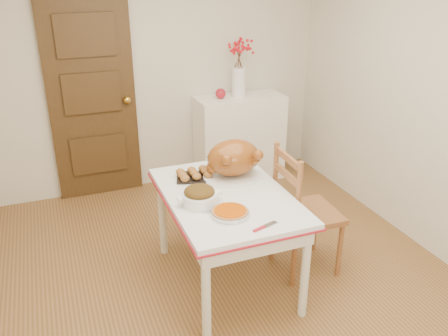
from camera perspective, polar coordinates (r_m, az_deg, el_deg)
name	(u,v)px	position (r m, az deg, el deg)	size (l,w,h in m)	color
floor	(231,283)	(3.72, 0.86, -13.89)	(3.50, 4.00, 0.00)	brown
wall_back	(159,71)	(4.96, -7.92, 11.67)	(3.50, 0.00, 2.50)	beige
wall_right	(437,104)	(4.08, 24.58, 7.12)	(0.00, 4.00, 2.50)	beige
door_back	(92,99)	(4.87, -15.77, 8.13)	(0.85, 0.06, 2.06)	#382514
sideboard	(239,138)	(5.22, 1.89, 3.65)	(0.95, 0.42, 0.95)	white
kitchen_table	(226,239)	(3.54, 0.30, -8.61)	(0.87, 1.26, 0.76)	white
chair_oak	(308,211)	(3.68, 10.17, -5.12)	(0.46, 0.46, 1.03)	brown
berry_vase	(239,66)	(5.00, 1.84, 12.28)	(0.34, 0.34, 0.65)	white
apple	(221,93)	(4.98, -0.42, 9.07)	(0.11, 0.11, 0.11)	#A61622
turkey_platter	(233,160)	(3.54, 1.15, 1.02)	(0.47, 0.38, 0.30)	#9B4818
pumpkin_pie	(230,212)	(3.06, 0.74, -5.37)	(0.25, 0.25, 0.05)	#B64300
stuffing_dish	(199,196)	(3.19, -3.01, -3.38)	(0.31, 0.25, 0.12)	#52360C
rolls_tray	(194,174)	(3.57, -3.67, -0.76)	(0.26, 0.21, 0.07)	#9C5C23
pie_server	(265,226)	(2.95, 5.02, -7.09)	(0.19, 0.05, 0.01)	silver
carving_knife	(207,211)	(3.11, -2.06, -5.28)	(0.25, 0.06, 0.01)	silver
drinking_glass	(210,163)	(3.73, -1.66, 0.63)	(0.06, 0.06, 0.10)	white
shaker_pair	(245,160)	(3.81, 2.63, 0.98)	(0.08, 0.03, 0.08)	white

